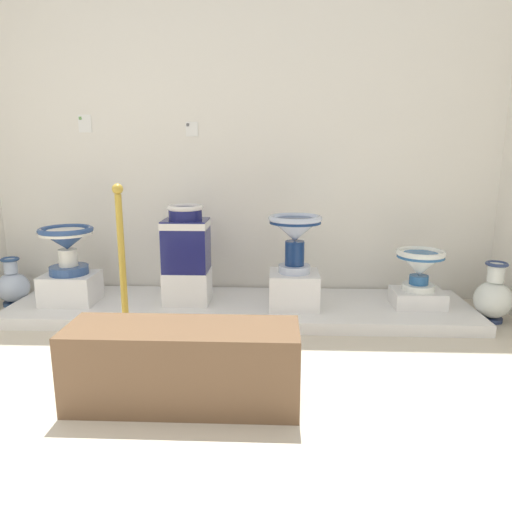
# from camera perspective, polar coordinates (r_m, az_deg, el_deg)

# --- Properties ---
(ground_plane) EXTENTS (6.09, 5.47, 0.02)m
(ground_plane) POSITION_cam_1_polar(r_m,az_deg,el_deg) (2.30, -4.81, -19.67)
(ground_plane) COLOR beige
(wall_back) EXTENTS (4.29, 0.06, 3.27)m
(wall_back) POSITION_cam_1_polar(r_m,az_deg,el_deg) (3.93, -1.53, 18.62)
(wall_back) COLOR white
(wall_back) RESTS_ON ground_plane
(display_platform) EXTENTS (3.47, 0.84, 0.09)m
(display_platform) POSITION_cam_1_polar(r_m,az_deg,el_deg) (3.63, -1.89, -6.33)
(display_platform) COLOR white
(display_platform) RESTS_ON ground_plane
(plinth_block_pale_glazed) EXTENTS (0.39, 0.33, 0.22)m
(plinth_block_pale_glazed) POSITION_cam_1_polar(r_m,az_deg,el_deg) (3.87, -21.49, -3.64)
(plinth_block_pale_glazed) COLOR white
(plinth_block_pale_glazed) RESTS_ON display_platform
(antique_toilet_pale_glazed) EXTENTS (0.40, 0.40, 0.36)m
(antique_toilet_pale_glazed) POSITION_cam_1_polar(r_m,az_deg,el_deg) (3.79, -21.93, 1.58)
(antique_toilet_pale_glazed) COLOR #2D4C84
(antique_toilet_pale_glazed) RESTS_ON plinth_block_pale_glazed
(plinth_block_squat_floral) EXTENTS (0.34, 0.30, 0.25)m
(plinth_block_squat_floral) POSITION_cam_1_polar(r_m,az_deg,el_deg) (3.64, -8.27, -3.63)
(plinth_block_squat_floral) COLOR white
(plinth_block_squat_floral) RESTS_ON display_platform
(antique_toilet_squat_floral) EXTENTS (0.34, 0.30, 0.49)m
(antique_toilet_squat_floral) POSITION_cam_1_polar(r_m,az_deg,el_deg) (3.55, -8.46, 2.19)
(antique_toilet_squat_floral) COLOR navy
(antique_toilet_squat_floral) RESTS_ON plinth_block_squat_floral
(plinth_block_slender_white) EXTENTS (0.36, 0.34, 0.26)m
(plinth_block_slender_white) POSITION_cam_1_polar(r_m,az_deg,el_deg) (3.51, 4.61, -4.06)
(plinth_block_slender_white) COLOR white
(plinth_block_slender_white) RESTS_ON display_platform
(antique_toilet_slender_white) EXTENTS (0.39, 0.39, 0.42)m
(antique_toilet_slender_white) POSITION_cam_1_polar(r_m,az_deg,el_deg) (3.42, 4.74, 2.91)
(antique_toilet_slender_white) COLOR silver
(antique_toilet_slender_white) RESTS_ON plinth_block_slender_white
(plinth_block_tall_cobalt) EXTENTS (0.37, 0.29, 0.12)m
(plinth_block_tall_cobalt) POSITION_cam_1_polar(r_m,az_deg,el_deg) (3.73, 18.93, -4.83)
(plinth_block_tall_cobalt) COLOR white
(plinth_block_tall_cobalt) RESTS_ON display_platform
(antique_toilet_tall_cobalt) EXTENTS (0.36, 0.36, 0.30)m
(antique_toilet_tall_cobalt) POSITION_cam_1_polar(r_m,az_deg,el_deg) (3.66, 19.22, -0.89)
(antique_toilet_tall_cobalt) COLOR white
(antique_toilet_tall_cobalt) RESTS_ON plinth_block_tall_cobalt
(info_placard_first) EXTENTS (0.11, 0.01, 0.14)m
(info_placard_first) POSITION_cam_1_polar(r_m,az_deg,el_deg) (4.16, -20.01, 14.84)
(info_placard_first) COLOR white
(info_placard_second) EXTENTS (0.10, 0.01, 0.11)m
(info_placard_second) POSITION_cam_1_polar(r_m,az_deg,el_deg) (3.92, -7.78, 14.98)
(info_placard_second) COLOR white
(decorative_vase_corner) EXTENTS (0.26, 0.26, 0.39)m
(decorative_vase_corner) POSITION_cam_1_polar(r_m,az_deg,el_deg) (4.27, -27.35, -3.24)
(decorative_vase_corner) COLOR navy
(decorative_vase_corner) RESTS_ON ground_plane
(decorative_vase_companion) EXTENTS (0.27, 0.27, 0.44)m
(decorative_vase_companion) POSITION_cam_1_polar(r_m,az_deg,el_deg) (3.83, 26.76, -4.49)
(decorative_vase_companion) COLOR navy
(decorative_vase_companion) RESTS_ON ground_plane
(stanchion_post_near_left) EXTENTS (0.22, 0.22, 1.04)m
(stanchion_post_near_left) POSITION_cam_1_polar(r_m,az_deg,el_deg) (2.98, -15.63, -4.91)
(stanchion_post_near_left) COLOR gold
(stanchion_post_near_left) RESTS_ON ground_plane
(museum_bench) EXTENTS (1.12, 0.36, 0.40)m
(museum_bench) POSITION_cam_1_polar(r_m,az_deg,el_deg) (2.38, -8.79, -12.91)
(museum_bench) COLOR brown
(museum_bench) RESTS_ON ground_plane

